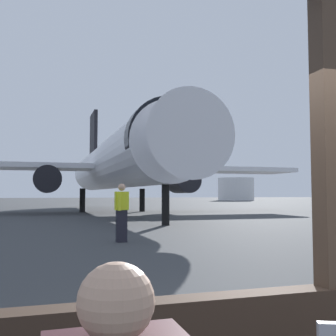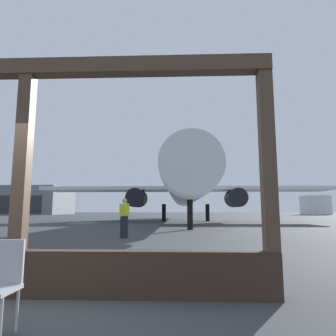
{
  "view_description": "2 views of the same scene",
  "coord_description": "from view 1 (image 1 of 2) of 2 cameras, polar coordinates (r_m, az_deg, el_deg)",
  "views": [
    {
      "loc": [
        -2.36,
        -2.93,
        1.43
      ],
      "look_at": [
        2.15,
        11.67,
        2.41
      ],
      "focal_mm": 43.22,
      "sensor_mm": 36.0,
      "label": 1
    },
    {
      "loc": [
        2.35,
        -4.39,
        1.22
      ],
      "look_at": [
        1.67,
        13.04,
        3.64
      ],
      "focal_mm": 32.37,
      "sensor_mm": 36.0,
      "label": 2
    }
  ],
  "objects": [
    {
      "name": "ground_crew_worker",
      "position": [
        12.22,
        -6.57,
        -6.13
      ],
      "size": [
        0.4,
        0.52,
        1.74
      ],
      "color": "black",
      "rests_on": "ground"
    },
    {
      "name": "fuel_storage_tank",
      "position": [
        91.65,
        9.56,
        -2.95
      ],
      "size": [
        7.98,
        7.98,
        4.99
      ],
      "primitive_type": "cylinder",
      "color": "white",
      "rests_on": "ground"
    },
    {
      "name": "ground_plane",
      "position": [
        43.02,
        -14.08,
        -5.47
      ],
      "size": [
        220.0,
        220.0,
        0.0
      ],
      "primitive_type": "plane",
      "color": "#383A3D"
    },
    {
      "name": "airplane",
      "position": [
        31.41,
        -7.32,
        0.55
      ],
      "size": [
        30.27,
        34.07,
        10.63
      ],
      "color": "silver",
      "rests_on": "ground"
    },
    {
      "name": "window_frame",
      "position": [
        3.77,
        21.78,
        -6.06
      ],
      "size": [
        7.46,
        0.24,
        3.53
      ],
      "color": "#38281E",
      "rests_on": "ground"
    }
  ]
}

